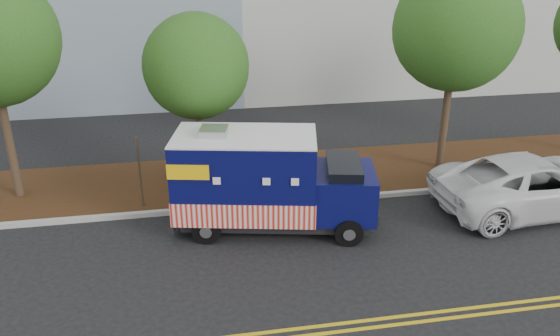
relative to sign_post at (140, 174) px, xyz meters
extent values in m
plane|color=black|center=(2.34, -1.84, -1.20)|extent=(120.00, 120.00, 0.00)
cube|color=#9E9E99|center=(2.34, -0.44, -1.12)|extent=(120.00, 0.18, 0.15)
cube|color=#321E0E|center=(2.34, 1.66, -1.12)|extent=(120.00, 4.00, 0.15)
cube|color=gold|center=(2.34, -6.29, -1.19)|extent=(120.00, 0.10, 0.01)
cylinder|color=#38281C|center=(-3.95, 1.46, 0.87)|extent=(0.26, 0.26, 4.13)
cylinder|color=#38281C|center=(1.91, 1.62, 0.41)|extent=(0.26, 0.26, 3.22)
sphere|color=#214C15|center=(1.91, 1.62, 2.86)|extent=(3.35, 3.35, 3.35)
cylinder|color=#38281C|center=(10.35, 1.26, 0.81)|extent=(0.26, 0.26, 4.02)
sphere|color=#214C15|center=(10.35, 1.26, 3.86)|extent=(4.13, 4.13, 4.13)
cube|color=#473828|center=(0.00, 0.00, 0.00)|extent=(0.06, 0.06, 2.40)
cube|color=black|center=(3.84, -1.76, -0.81)|extent=(5.45, 2.80, 0.26)
cube|color=#090B42|center=(3.02, -1.59, 0.47)|extent=(4.26, 2.90, 2.23)
cube|color=red|center=(3.02, -1.59, -0.32)|extent=(4.31, 2.96, 0.70)
cube|color=white|center=(3.02, -1.59, 1.61)|extent=(4.26, 2.90, 0.06)
cube|color=#B7B7BA|center=(2.20, -1.42, 1.73)|extent=(0.88, 0.88, 0.20)
cube|color=#090B42|center=(5.75, -2.17, -0.04)|extent=(2.05, 2.30, 1.30)
cube|color=black|center=(5.70, -2.16, 0.58)|extent=(1.28, 1.96, 0.60)
cube|color=black|center=(6.58, -2.35, -0.48)|extent=(0.46, 1.83, 0.28)
cube|color=black|center=(1.07, -1.18, -0.78)|extent=(0.60, 2.08, 0.26)
cube|color=#B7B7BA|center=(1.09, -1.18, 0.52)|extent=(0.38, 1.64, 1.76)
cube|color=#B7B7BA|center=(3.52, -0.57, 0.52)|extent=(1.64, 0.38, 1.02)
cube|color=yellow|center=(1.43, -2.38, 0.98)|extent=(1.09, 0.25, 0.42)
cube|color=yellow|center=(1.89, -0.22, 0.98)|extent=(1.09, 0.25, 0.42)
cylinder|color=black|center=(5.64, -3.11, -0.81)|extent=(0.82, 0.42, 0.78)
cylinder|color=black|center=(6.03, -1.26, -0.81)|extent=(0.82, 0.42, 0.78)
cylinder|color=black|center=(1.82, -2.31, -0.81)|extent=(0.82, 0.42, 0.78)
cylinder|color=black|center=(2.22, -0.45, -0.81)|extent=(0.82, 0.42, 0.78)
imported|color=silver|center=(11.80, -2.03, -0.35)|extent=(6.28, 3.17, 1.70)
camera|label=1|loc=(1.50, -15.55, 6.65)|focal=35.00mm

